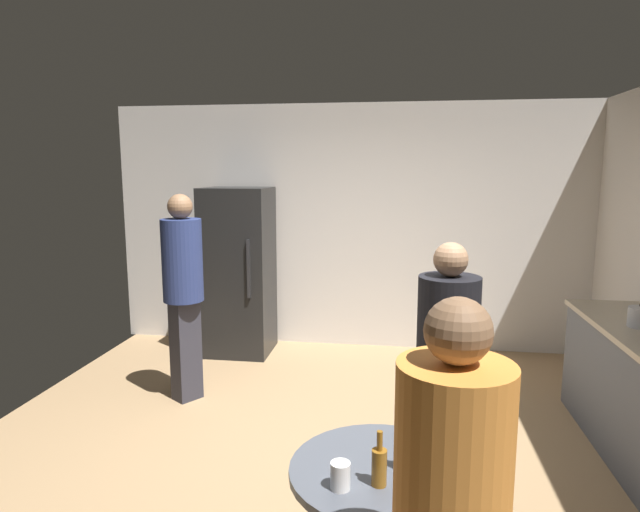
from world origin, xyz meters
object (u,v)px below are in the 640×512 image
at_px(plastic_cup_white, 340,476).
at_px(beer_bottle_amber, 379,466).
at_px(person_in_black_shirt, 447,361).
at_px(foreground_table, 382,490).
at_px(beer_bottle_brown, 408,452).
at_px(refrigerator, 238,271).
at_px(person_in_navy_shirt, 183,281).

bearing_deg(plastic_cup_white, beer_bottle_amber, 17.25).
distance_m(beer_bottle_amber, plastic_cup_white, 0.16).
bearing_deg(person_in_black_shirt, foreground_table, 9.48).
relative_size(beer_bottle_amber, beer_bottle_brown, 1.00).
relative_size(beer_bottle_amber, person_in_black_shirt, 0.14).
height_order(refrigerator, person_in_black_shirt, refrigerator).
distance_m(plastic_cup_white, person_in_navy_shirt, 2.83).
bearing_deg(person_in_navy_shirt, plastic_cup_white, -20.47).
distance_m(beer_bottle_amber, person_in_black_shirt, 1.00).
distance_m(foreground_table, plastic_cup_white, 0.29).
xyz_separation_m(beer_bottle_brown, person_in_navy_shirt, (-1.86, 2.15, 0.23)).
bearing_deg(plastic_cup_white, beer_bottle_brown, 32.27).
distance_m(beer_bottle_brown, plastic_cup_white, 0.32).
distance_m(plastic_cup_white, person_in_black_shirt, 1.10).
xyz_separation_m(foreground_table, person_in_navy_shirt, (-1.76, 2.14, 0.42)).
bearing_deg(refrigerator, person_in_black_shirt, -52.94).
height_order(plastic_cup_white, person_in_black_shirt, person_in_black_shirt).
height_order(refrigerator, beer_bottle_amber, refrigerator).
xyz_separation_m(plastic_cup_white, person_in_black_shirt, (0.49, 0.98, 0.14)).
height_order(refrigerator, plastic_cup_white, refrigerator).
height_order(person_in_navy_shirt, person_in_black_shirt, person_in_navy_shirt).
xyz_separation_m(refrigerator, plastic_cup_white, (1.50, -3.61, -0.11)).
bearing_deg(plastic_cup_white, foreground_table, 47.49).
height_order(beer_bottle_brown, person_in_black_shirt, person_in_black_shirt).
relative_size(beer_bottle_amber, person_in_navy_shirt, 0.13).
relative_size(foreground_table, person_in_navy_shirt, 0.45).
height_order(refrigerator, person_in_navy_shirt, refrigerator).
bearing_deg(plastic_cup_white, person_in_navy_shirt, 124.46).
xyz_separation_m(beer_bottle_brown, person_in_black_shirt, (0.22, 0.81, 0.12)).
height_order(foreground_table, plastic_cup_white, plastic_cup_white).
bearing_deg(beer_bottle_amber, foreground_table, 85.07).
distance_m(refrigerator, plastic_cup_white, 3.91).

